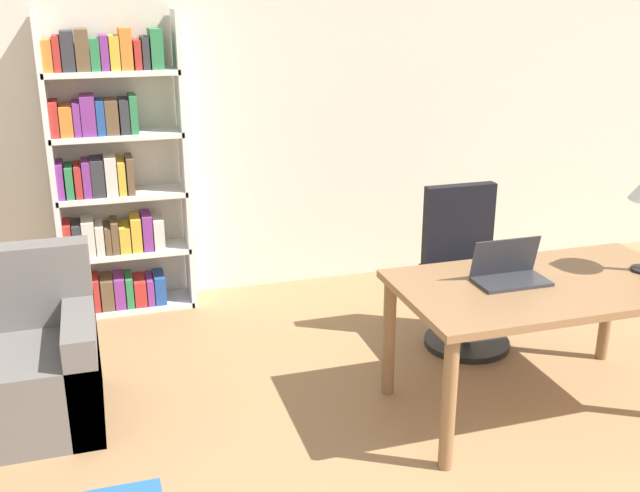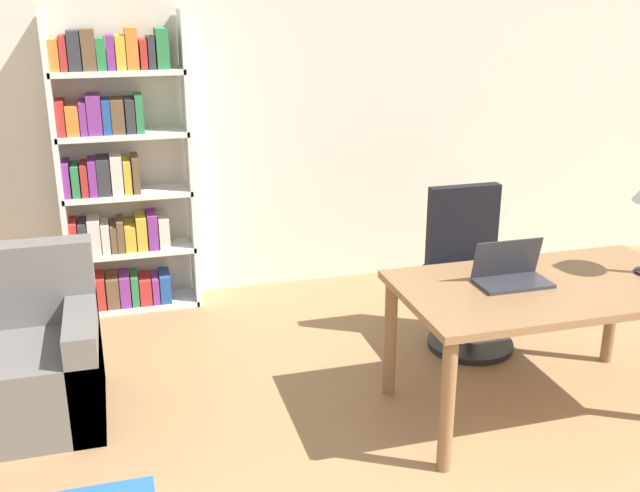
{
  "view_description": "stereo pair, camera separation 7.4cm",
  "coord_description": "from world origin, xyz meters",
  "px_view_note": "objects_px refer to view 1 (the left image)",
  "views": [
    {
      "loc": [
        -1.21,
        -0.74,
        2.16
      ],
      "look_at": [
        -0.21,
        2.54,
        0.97
      ],
      "focal_mm": 42.0,
      "sensor_mm": 36.0,
      "label": 1
    },
    {
      "loc": [
        -1.14,
        -0.76,
        2.16
      ],
      "look_at": [
        -0.21,
        2.54,
        0.97
      ],
      "focal_mm": 42.0,
      "sensor_mm": 36.0,
      "label": 2
    }
  ],
  "objects_px": {
    "laptop": "(509,272)",
    "armchair": "(26,368)",
    "office_chair": "(466,275)",
    "desk": "(544,299)",
    "bookshelf": "(111,177)"
  },
  "relations": [
    {
      "from": "bookshelf",
      "to": "laptop",
      "type": "bearing_deg",
      "value": -45.49
    },
    {
      "from": "desk",
      "to": "bookshelf",
      "type": "distance_m",
      "value": 2.9
    },
    {
      "from": "desk",
      "to": "laptop",
      "type": "relative_size",
      "value": 4.11
    },
    {
      "from": "laptop",
      "to": "armchair",
      "type": "xyz_separation_m",
      "value": [
        -2.44,
        0.59,
        -0.47
      ]
    },
    {
      "from": "bookshelf",
      "to": "desk",
      "type": "bearing_deg",
      "value": -43.99
    },
    {
      "from": "desk",
      "to": "armchair",
      "type": "height_order",
      "value": "armchair"
    },
    {
      "from": "bookshelf",
      "to": "armchair",
      "type": "bearing_deg",
      "value": -112.0
    },
    {
      "from": "bookshelf",
      "to": "office_chair",
      "type": "bearing_deg",
      "value": -29.4
    },
    {
      "from": "laptop",
      "to": "office_chair",
      "type": "bearing_deg",
      "value": 77.38
    },
    {
      "from": "armchair",
      "to": "desk",
      "type": "bearing_deg",
      "value": -14.18
    },
    {
      "from": "office_chair",
      "to": "laptop",
      "type": "bearing_deg",
      "value": -102.62
    },
    {
      "from": "laptop",
      "to": "bookshelf",
      "type": "bearing_deg",
      "value": 134.51
    },
    {
      "from": "laptop",
      "to": "armchair",
      "type": "bearing_deg",
      "value": 166.42
    },
    {
      "from": "armchair",
      "to": "office_chair",
      "type": "bearing_deg",
      "value": 3.85
    },
    {
      "from": "office_chair",
      "to": "bookshelf",
      "type": "height_order",
      "value": "bookshelf"
    }
  ]
}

